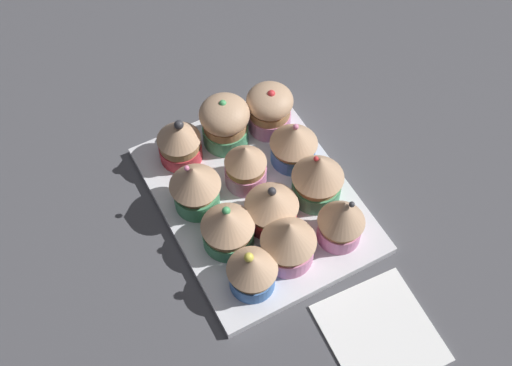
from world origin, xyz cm
name	(u,v)px	position (x,y,z in cm)	size (l,w,h in cm)	color
ground_plane	(256,208)	(0.00, 0.00, -1.50)	(180.00, 180.00, 3.00)	#4C4C51
baking_tray	(256,199)	(0.00, 0.00, 0.60)	(29.04, 22.66, 1.20)	silver
cupcake_0	(342,219)	(-9.72, -6.02, 5.14)	(5.62, 5.62, 7.82)	pink
cupcake_1	(318,177)	(-3.34, -6.68, 5.21)	(6.42, 6.42, 8.01)	#4C9E6B
cupcake_2	(294,143)	(2.90, -6.98, 4.61)	(6.15, 6.15, 6.83)	#477AC6
cupcake_3	(270,109)	(9.11, -6.94, 4.80)	(6.14, 6.14, 7.26)	pink
cupcake_4	(289,240)	(-9.09, 0.71, 4.94)	(6.52, 6.52, 7.27)	pink
cupcake_5	(270,206)	(-3.91, 0.17, 4.55)	(6.51, 6.51, 6.83)	#D1333D
cupcake_6	(249,163)	(2.71, -0.50, 4.67)	(5.27, 5.27, 6.94)	pink
cupcake_7	(225,122)	(9.80, -0.73, 4.98)	(6.50, 6.50, 7.61)	#4C9E6B
cupcake_8	(252,270)	(-10.26, 6.03, 4.60)	(5.80, 5.80, 6.84)	#477AC6
cupcake_9	(228,227)	(-3.95, 5.86, 4.45)	(6.37, 6.37, 6.73)	#4C9E6B
cupcake_10	(195,186)	(2.52, 6.90, 5.18)	(6.26, 6.26, 7.73)	#4C9E6B
cupcake_11	(179,140)	(10.05, 5.64, 4.76)	(5.63, 5.63, 7.41)	#D1333D
napkin	(380,332)	(-22.00, -3.91, 0.30)	(12.32, 11.65, 0.60)	white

